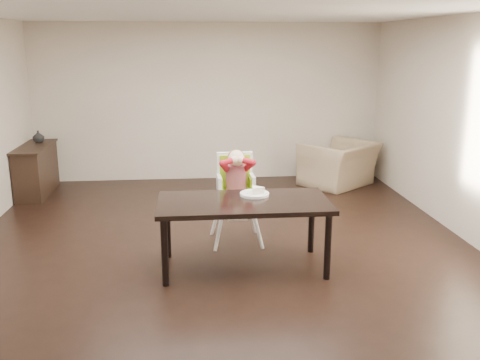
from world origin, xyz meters
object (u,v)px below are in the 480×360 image
object	(u,v)px
high_chair	(236,177)
dining_table	(244,208)
armchair	(339,157)
sideboard	(36,170)

from	to	relation	value
high_chair	dining_table	bearing A→B (deg)	-90.75
dining_table	high_chair	size ratio (longest dim) A/B	1.58
armchair	high_chair	bearing A→B (deg)	13.42
sideboard	high_chair	bearing A→B (deg)	-38.60
dining_table	high_chair	distance (m)	0.82
dining_table	sideboard	world-z (taller)	sideboard
high_chair	sideboard	size ratio (longest dim) A/B	0.90
high_chair	armchair	distance (m)	3.18
dining_table	high_chair	xyz separation A→B (m)	(-0.01, 0.81, 0.13)
sideboard	dining_table	bearing A→B (deg)	-46.87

